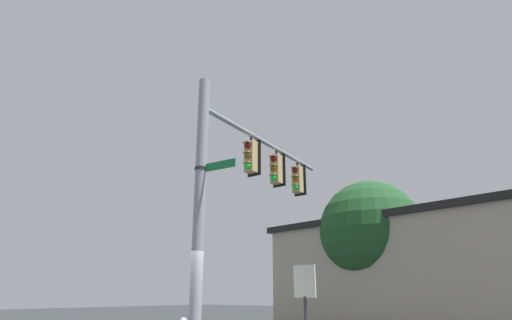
% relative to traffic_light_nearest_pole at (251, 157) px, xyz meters
% --- Properties ---
extents(signal_pole, '(0.32, 0.32, 7.38)m').
position_rel_traffic_light_nearest_pole_xyz_m(signal_pole, '(-0.27, 2.47, -2.05)').
color(signal_pole, gray).
rests_on(signal_pole, ground).
extents(mast_arm, '(0.93, 7.24, 0.15)m').
position_rel_traffic_light_nearest_pole_xyz_m(mast_arm, '(0.12, -1.14, 0.77)').
color(mast_arm, gray).
extents(traffic_light_nearest_pole, '(0.54, 0.49, 1.31)m').
position_rel_traffic_light_nearest_pole_xyz_m(traffic_light_nearest_pole, '(0.00, 0.00, 0.00)').
color(traffic_light_nearest_pole, black).
extents(traffic_light_mid_inner, '(0.54, 0.49, 1.31)m').
position_rel_traffic_light_nearest_pole_xyz_m(traffic_light_mid_inner, '(0.18, -1.68, 0.00)').
color(traffic_light_mid_inner, black).
extents(traffic_light_mid_outer, '(0.54, 0.49, 1.31)m').
position_rel_traffic_light_nearest_pole_xyz_m(traffic_light_mid_outer, '(0.37, -3.36, 0.00)').
color(traffic_light_mid_outer, black).
extents(street_name_sign, '(1.31, 0.36, 0.22)m').
position_rel_traffic_light_nearest_pole_xyz_m(street_name_sign, '(-0.53, 2.44, -1.04)').
color(street_name_sign, '#147238').
extents(storefront_building, '(15.28, 10.52, 4.86)m').
position_rel_traffic_light_nearest_pole_xyz_m(storefront_building, '(-2.31, -10.84, -3.30)').
color(storefront_building, '#A89E89').
rests_on(storefront_building, ground).
extents(tree_by_storefront, '(4.76, 4.76, 6.65)m').
position_rel_traffic_light_nearest_pole_xyz_m(tree_by_storefront, '(-0.17, -8.75, -1.48)').
color(tree_by_storefront, '#4C3823').
rests_on(tree_by_storefront, ground).
extents(historical_marker, '(0.60, 0.08, 2.13)m').
position_rel_traffic_light_nearest_pole_xyz_m(historical_marker, '(-2.62, 1.13, -4.34)').
color(historical_marker, '#333333').
rests_on(historical_marker, ground).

